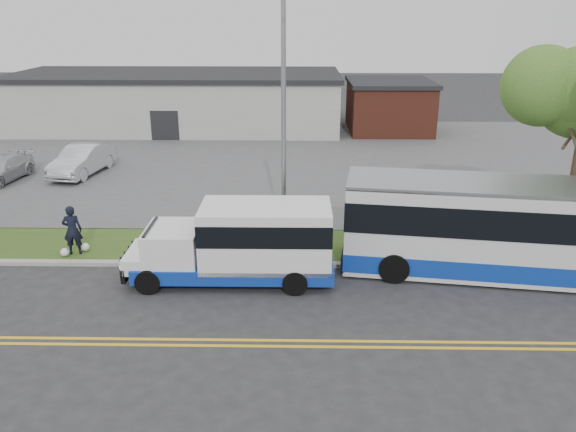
{
  "coord_description": "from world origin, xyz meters",
  "views": [
    {
      "loc": [
        3.53,
        -17.64,
        8.84
      ],
      "look_at": [
        3.17,
        2.13,
        1.6
      ],
      "focal_mm": 35.0,
      "sensor_mm": 36.0,
      "label": 1
    }
  ],
  "objects_px": {
    "shuttle_bus": "(245,241)",
    "parked_car_b": "(1,169)",
    "transit_bus": "(520,230)",
    "pedestrian": "(72,230)",
    "parked_car_a": "(82,160)",
    "streetlight_near": "(284,117)"
  },
  "relations": [
    {
      "from": "shuttle_bus",
      "to": "transit_bus",
      "type": "relative_size",
      "value": 0.58
    },
    {
      "from": "pedestrian",
      "to": "parked_car_b",
      "type": "distance_m",
      "value": 12.34
    },
    {
      "from": "pedestrian",
      "to": "shuttle_bus",
      "type": "bearing_deg",
      "value": 153.21
    },
    {
      "from": "streetlight_near",
      "to": "transit_bus",
      "type": "relative_size",
      "value": 0.77
    },
    {
      "from": "shuttle_bus",
      "to": "transit_bus",
      "type": "bearing_deg",
      "value": 3.38
    },
    {
      "from": "streetlight_near",
      "to": "transit_bus",
      "type": "xyz_separation_m",
      "value": [
        8.26,
        -2.13,
        -3.53
      ]
    },
    {
      "from": "transit_bus",
      "to": "pedestrian",
      "type": "relative_size",
      "value": 6.43
    },
    {
      "from": "parked_car_a",
      "to": "streetlight_near",
      "type": "bearing_deg",
      "value": -32.31
    },
    {
      "from": "transit_bus",
      "to": "parked_car_b",
      "type": "relative_size",
      "value": 2.74
    },
    {
      "from": "shuttle_bus",
      "to": "parked_car_b",
      "type": "relative_size",
      "value": 1.58
    },
    {
      "from": "pedestrian",
      "to": "parked_car_a",
      "type": "height_order",
      "value": "pedestrian"
    },
    {
      "from": "streetlight_near",
      "to": "transit_bus",
      "type": "height_order",
      "value": "streetlight_near"
    },
    {
      "from": "parked_car_b",
      "to": "transit_bus",
      "type": "bearing_deg",
      "value": -17.92
    },
    {
      "from": "pedestrian",
      "to": "streetlight_near",
      "type": "bearing_deg",
      "value": 174.85
    },
    {
      "from": "shuttle_bus",
      "to": "transit_bus",
      "type": "distance_m",
      "value": 9.53
    },
    {
      "from": "streetlight_near",
      "to": "transit_bus",
      "type": "bearing_deg",
      "value": -14.43
    },
    {
      "from": "shuttle_bus",
      "to": "transit_bus",
      "type": "height_order",
      "value": "transit_bus"
    },
    {
      "from": "shuttle_bus",
      "to": "parked_car_b",
      "type": "distance_m",
      "value": 18.48
    },
    {
      "from": "shuttle_bus",
      "to": "streetlight_near",
      "type": "bearing_deg",
      "value": 65.24
    },
    {
      "from": "pedestrian",
      "to": "parked_car_a",
      "type": "bearing_deg",
      "value": -82.66
    },
    {
      "from": "transit_bus",
      "to": "parked_car_a",
      "type": "distance_m",
      "value": 23.46
    },
    {
      "from": "parked_car_b",
      "to": "shuttle_bus",
      "type": "bearing_deg",
      "value": -32.05
    }
  ]
}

